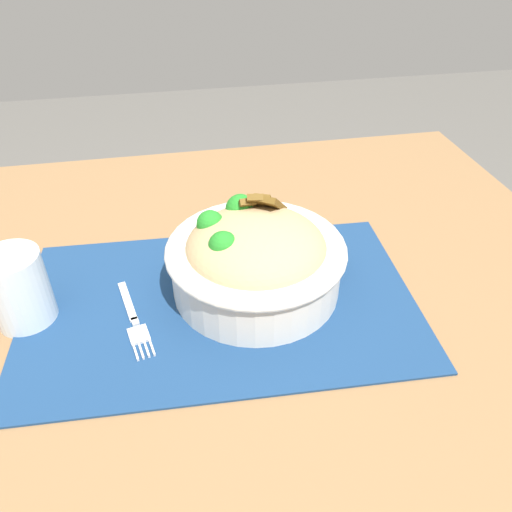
# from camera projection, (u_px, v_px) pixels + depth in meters

# --- Properties ---
(table) EXTENTS (1.09, 0.91, 0.73)m
(table) POSITION_uv_depth(u_px,v_px,m) (203.00, 361.00, 0.65)
(table) COLOR olive
(table) RESTS_ON ground_plane
(placemat) EXTENTS (0.49, 0.32, 0.00)m
(placemat) POSITION_uv_depth(u_px,v_px,m) (220.00, 302.00, 0.62)
(placemat) COLOR navy
(placemat) RESTS_ON table
(bowl) EXTENTS (0.24, 0.24, 0.12)m
(bowl) POSITION_uv_depth(u_px,v_px,m) (255.00, 257.00, 0.61)
(bowl) COLOR silver
(bowl) RESTS_ON placemat
(fork) EXTENTS (0.04, 0.14, 0.00)m
(fork) POSITION_uv_depth(u_px,v_px,m) (134.00, 321.00, 0.59)
(fork) COLOR silver
(fork) RESTS_ON placemat
(drinking_glass) EXTENTS (0.07, 0.07, 0.09)m
(drinking_glass) POSITION_uv_depth(u_px,v_px,m) (20.00, 293.00, 0.57)
(drinking_glass) COLOR silver
(drinking_glass) RESTS_ON table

